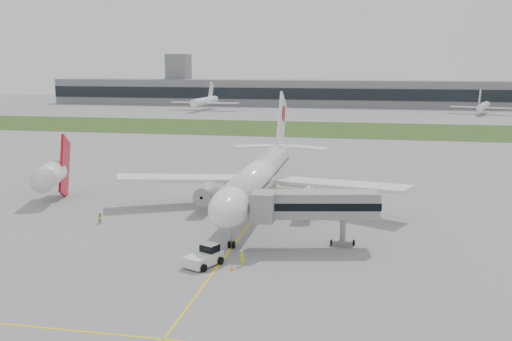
% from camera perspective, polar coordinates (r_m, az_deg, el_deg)
% --- Properties ---
extents(ground, '(600.00, 600.00, 0.00)m').
position_cam_1_polar(ground, '(87.73, -0.18, -4.70)').
color(ground, '#959598').
rests_on(ground, ground).
extents(apron_markings, '(70.00, 70.00, 0.04)m').
position_cam_1_polar(apron_markings, '(83.02, -0.85, -5.60)').
color(apron_markings, yellow).
rests_on(apron_markings, ground).
extents(grass_strip, '(600.00, 50.00, 0.02)m').
position_cam_1_polar(grass_strip, '(204.95, 6.38, 4.15)').
color(grass_strip, '#27461A').
rests_on(grass_strip, ground).
extents(terminal_building, '(320.00, 22.30, 14.00)m').
position_cam_1_polar(terminal_building, '(313.68, 8.09, 7.66)').
color(terminal_building, gray).
rests_on(terminal_building, ground).
extents(control_tower, '(12.00, 12.00, 56.00)m').
position_cam_1_polar(control_tower, '(333.27, -7.67, 6.64)').
color(control_tower, gray).
rests_on(control_tower, ground).
extents(airliner, '(48.13, 53.95, 17.88)m').
position_cam_1_polar(airliner, '(91.08, 0.42, -0.46)').
color(airliner, white).
rests_on(airliner, ground).
extents(pushback_tug, '(4.43, 5.17, 2.32)m').
position_cam_1_polar(pushback_tug, '(67.73, -5.12, -8.53)').
color(pushback_tug, white).
rests_on(pushback_tug, ground).
extents(jet_bridge, '(15.97, 7.33, 7.47)m').
position_cam_1_polar(jet_bridge, '(72.81, 5.53, -3.49)').
color(jet_bridge, gray).
rests_on(jet_bridge, ground).
extents(safety_cone_left, '(0.44, 0.44, 0.61)m').
position_cam_1_polar(safety_cone_left, '(68.54, -4.80, -8.96)').
color(safety_cone_left, orange).
rests_on(safety_cone_left, ground).
extents(safety_cone_right, '(0.40, 0.40, 0.54)m').
position_cam_1_polar(safety_cone_right, '(65.97, -2.44, -9.76)').
color(safety_cone_right, orange).
rests_on(safety_cone_right, ground).
extents(ground_crew_near, '(0.72, 0.52, 1.84)m').
position_cam_1_polar(ground_crew_near, '(67.16, -1.41, -8.79)').
color(ground_crew_near, '#C1D824').
rests_on(ground_crew_near, ground).
extents(ground_crew_far, '(0.88, 0.98, 1.66)m').
position_cam_1_polar(ground_crew_far, '(87.11, -15.30, -4.64)').
color(ground_crew_far, '#AAD623').
rests_on(ground_crew_far, ground).
extents(neighbor_aircraft, '(6.30, 14.47, 11.67)m').
position_cam_1_polar(neighbor_aircraft, '(102.81, -19.78, -0.39)').
color(neighbor_aircraft, '#B60A1B').
rests_on(neighbor_aircraft, ground).
extents(distant_aircraft_left, '(36.68, 32.94, 13.18)m').
position_cam_1_polar(distant_aircraft_left, '(284.80, -5.14, 6.01)').
color(distant_aircraft_left, white).
rests_on(distant_aircraft_left, ground).
extents(distant_aircraft_right, '(34.73, 32.48, 10.96)m').
position_cam_1_polar(distant_aircraft_right, '(280.87, 21.73, 5.23)').
color(distant_aircraft_right, white).
rests_on(distant_aircraft_right, ground).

